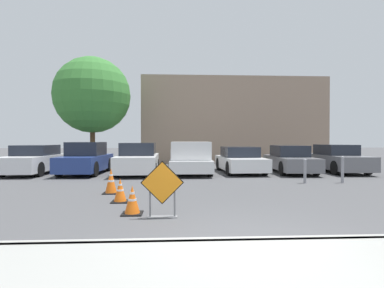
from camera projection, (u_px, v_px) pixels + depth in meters
name	position (u px, v px, depth m)	size (l,w,h in m)	color
ground_plane	(199.00, 174.00, 14.72)	(96.00, 96.00, 0.00)	#4C4C4F
sidewalk_strip	(273.00, 277.00, 3.55)	(22.16, 2.38, 0.14)	#999993
curb_lip	(249.00, 243.00, 4.73)	(22.16, 0.20, 0.14)	#999993
road_closed_sign	(162.00, 188.00, 6.50)	(0.94, 0.20, 1.24)	black
traffic_cone_nearest	(132.00, 200.00, 6.83)	(0.47, 0.47, 0.66)	black
traffic_cone_second	(120.00, 191.00, 8.16)	(0.46, 0.46, 0.65)	black
traffic_cone_third	(111.00, 181.00, 9.47)	(0.48, 0.48, 0.80)	black
parked_car_nearest	(35.00, 160.00, 15.11)	(1.91, 4.62, 1.43)	silver
parked_car_second	(86.00, 159.00, 14.95)	(1.90, 4.14, 1.59)	navy
parked_car_third	(138.00, 160.00, 14.99)	(2.00, 4.48, 1.55)	white
pickup_truck	(190.00, 159.00, 15.14)	(2.11, 5.14, 1.60)	silver
parked_car_fourth	(240.00, 160.00, 15.52)	(2.08, 4.26, 1.34)	white
parked_car_fifth	(290.00, 160.00, 15.58)	(1.99, 4.60, 1.40)	slate
parked_car_sixth	(336.00, 159.00, 15.91)	(1.88, 4.68, 1.44)	slate
bollard_nearest	(305.00, 170.00, 11.70)	(0.12, 0.12, 0.96)	gray
bollard_second	(342.00, 169.00, 11.77)	(0.12, 0.12, 1.06)	gray
building_facade_backdrop	(231.00, 121.00, 24.12)	(13.79, 5.00, 6.36)	gray
street_tree_behind_lot	(92.00, 95.00, 19.57)	(4.94, 4.94, 7.09)	#513823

